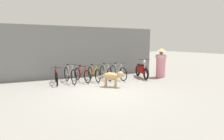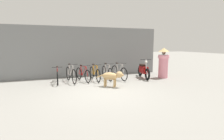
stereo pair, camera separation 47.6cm
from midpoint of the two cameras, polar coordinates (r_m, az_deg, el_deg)
The scene contains 11 objects.
ground_plane at distance 6.76m, azimuth -0.89°, elevation -7.29°, with size 60.00×60.00×0.00m, color gray.
shop_wall_back at distance 10.01m, azimuth -7.75°, elevation 5.85°, with size 9.00×0.20×2.79m.
bicycle_0 at distance 8.65m, azimuth -15.89°, elevation -1.90°, with size 0.46×1.63×0.81m.
bicycle_1 at distance 8.67m, azimuth -11.73°, elevation -1.42°, with size 0.46×1.69×0.91m.
bicycle_2 at distance 8.82m, azimuth -7.92°, elevation -1.41°, with size 0.55×1.60×0.82m.
bicycle_3 at distance 8.93m, azimuth -4.12°, elevation -1.16°, with size 0.46×1.69×0.85m.
bicycle_4 at distance 9.16m, azimuth -0.15°, elevation -0.83°, with size 0.46×1.71×0.86m.
bicycle_5 at distance 9.18m, azimuth 3.79°, elevation -0.78°, with size 0.46×1.66×0.89m.
motorcycle at distance 9.67m, azimuth 11.67°, elevation -0.12°, with size 0.59×1.81×1.06m.
stray_dog at distance 7.51m, azimuth 1.80°, elevation -2.05°, with size 1.05×0.85×0.69m.
person_in_robes at distance 9.99m, azimuth 17.76°, elevation 2.41°, with size 0.65×0.65×1.63m.
Camera 2 is at (-1.91, -6.24, 1.83)m, focal length 28.00 mm.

